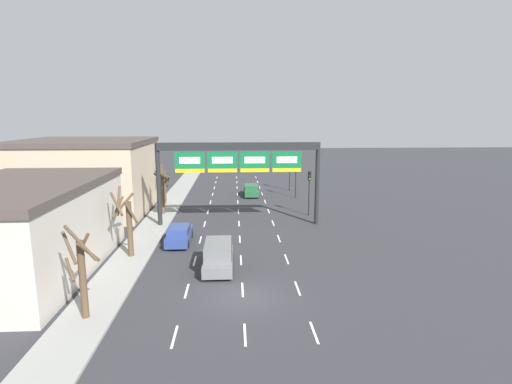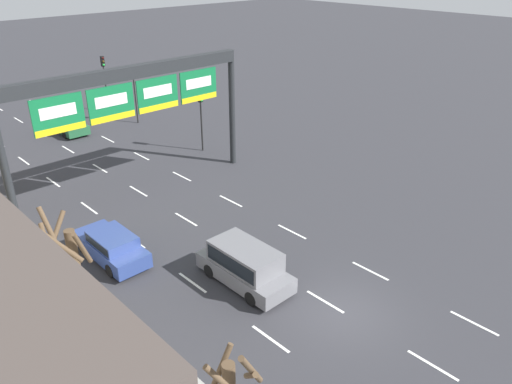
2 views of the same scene
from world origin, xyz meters
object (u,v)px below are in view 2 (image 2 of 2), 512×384
object	(u,v)px
traffic_light_near_gantry	(134,83)
traffic_light_far_end	(104,73)
car_blue	(112,245)
suv_grey	(245,263)
traffic_light_mid_block	(201,108)
tree_bare_third	(72,265)
car_green	(67,123)
sign_gantry	(132,93)

from	to	relation	value
traffic_light_near_gantry	traffic_light_far_end	xyz separation A→B (m)	(-0.07, 5.02, 0.07)
car_blue	traffic_light_far_end	world-z (taller)	traffic_light_far_end
suv_grey	traffic_light_mid_block	world-z (taller)	traffic_light_mid_block
car_blue	traffic_light_mid_block	world-z (taller)	traffic_light_mid_block
traffic_light_mid_block	tree_bare_third	world-z (taller)	tree_bare_third
car_blue	traffic_light_mid_block	bearing A→B (deg)	35.23
car_green	suv_grey	xyz separation A→B (m)	(-3.33, -25.43, 0.25)
traffic_light_mid_block	traffic_light_far_end	bearing A→B (deg)	90.16
car_green	tree_bare_third	xyz separation A→B (m)	(-9.91, -22.89, 1.98)
sign_gantry	traffic_light_near_gantry	xyz separation A→B (m)	(7.33, 12.60, -2.84)
sign_gantry	car_blue	distance (m)	9.09
car_blue	suv_grey	bearing A→B (deg)	-59.90
suv_grey	traffic_light_near_gantry	bearing A→B (deg)	69.43
car_blue	suv_grey	world-z (taller)	suv_grey
car_blue	sign_gantry	bearing A→B (deg)	46.74
traffic_light_mid_block	traffic_light_near_gantry	bearing A→B (deg)	89.83
traffic_light_near_gantry	tree_bare_third	world-z (taller)	tree_bare_third
car_green	suv_grey	distance (m)	25.65
sign_gantry	tree_bare_third	distance (m)	12.31
car_green	traffic_light_mid_block	size ratio (longest dim) A/B	1.03
car_green	tree_bare_third	size ratio (longest dim) A/B	0.93
traffic_light_mid_block	traffic_light_far_end	world-z (taller)	traffic_light_far_end
sign_gantry	car_green	distance (m)	15.52
traffic_light_near_gantry	sign_gantry	bearing A→B (deg)	-120.18
traffic_light_mid_block	traffic_light_far_end	distance (m)	14.23
traffic_light_mid_block	traffic_light_far_end	size ratio (longest dim) A/B	0.92
traffic_light_mid_block	traffic_light_far_end	xyz separation A→B (m)	(-0.04, 14.23, 0.28)
car_blue	tree_bare_third	xyz separation A→B (m)	(-3.21, -3.29, 1.99)
sign_gantry	traffic_light_near_gantry	size ratio (longest dim) A/B	3.08
car_blue	tree_bare_third	distance (m)	5.00
car_green	traffic_light_mid_block	xyz separation A→B (m)	(5.52, -10.97, 2.51)
traffic_light_near_gantry	tree_bare_third	bearing A→B (deg)	-126.20
car_green	tree_bare_third	distance (m)	25.02
traffic_light_far_end	tree_bare_third	distance (m)	30.35
traffic_light_near_gantry	tree_bare_third	size ratio (longest dim) A/B	0.97
sign_gantry	traffic_light_near_gantry	distance (m)	14.85
tree_bare_third	traffic_light_near_gantry	bearing A→B (deg)	53.80
sign_gantry	traffic_light_near_gantry	world-z (taller)	sign_gantry
sign_gantry	suv_grey	xyz separation A→B (m)	(-1.55, -11.05, -5.32)
car_green	tree_bare_third	world-z (taller)	tree_bare_third
sign_gantry	car_blue	bearing A→B (deg)	-133.26
traffic_light_far_end	sign_gantry	bearing A→B (deg)	-112.39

